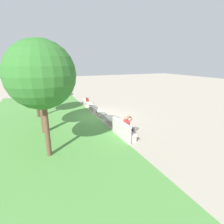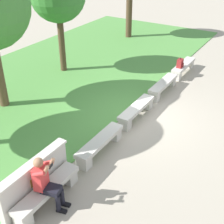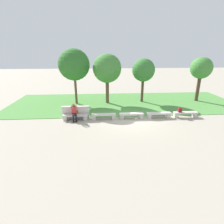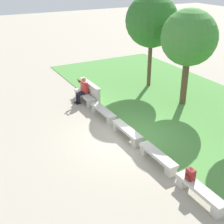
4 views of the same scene
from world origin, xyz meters
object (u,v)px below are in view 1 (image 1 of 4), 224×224
at_px(tree_left_background, 34,71).
at_px(tree_right_background, 41,75).
at_px(bench_far, 93,107).
at_px(backpack, 87,100).
at_px(bench_mid, 101,113).
at_px(tree_far_back, 39,78).
at_px(bench_main, 126,132).
at_px(person_photographer, 128,125).
at_px(bench_near, 111,121).
at_px(tree_behind_wall, 34,77).
at_px(bench_end, 86,102).

bearing_deg(tree_left_background, tree_right_background, -179.11).
height_order(bench_far, backpack, backpack).
bearing_deg(bench_mid, tree_far_back, 111.12).
bearing_deg(tree_far_back, bench_mid, -68.88).
bearing_deg(bench_main, bench_far, 0.00).
xyz_separation_m(bench_main, person_photographer, (-0.07, -0.08, 0.44)).
height_order(bench_near, person_photographer, person_photographer).
bearing_deg(tree_far_back, tree_left_background, 1.06).
height_order(tree_behind_wall, tree_right_background, tree_right_background).
xyz_separation_m(tree_behind_wall, tree_right_background, (-6.72, -0.24, 0.58)).
distance_m(person_photographer, tree_left_background, 13.33).
bearing_deg(bench_mid, bench_near, 180.00).
bearing_deg(bench_main, tree_far_back, 58.92).
relative_size(tree_left_background, tree_far_back, 0.93).
xyz_separation_m(bench_near, bench_far, (4.38, 0.00, 0.00)).
relative_size(bench_mid, bench_far, 1.00).
bearing_deg(bench_near, person_photographer, -178.09).
xyz_separation_m(bench_near, bench_end, (6.57, 0.00, 0.00)).
xyz_separation_m(person_photographer, tree_left_background, (12.21, 4.68, 2.62)).
height_order(bench_mid, bench_far, same).
distance_m(bench_main, tree_far_back, 6.04).
bearing_deg(bench_far, tree_behind_wall, 93.63).
distance_m(bench_near, tree_behind_wall, 6.84).
xyz_separation_m(bench_end, backpack, (-0.49, 0.00, 0.33)).
bearing_deg(bench_mid, bench_far, 0.00).
relative_size(bench_near, bench_mid, 1.00).
height_order(person_photographer, tree_left_background, tree_left_background).
xyz_separation_m(bench_far, backpack, (1.70, 0.00, 0.33)).
bearing_deg(tree_left_background, bench_mid, -149.36).
xyz_separation_m(tree_left_background, tree_right_background, (-12.59, -0.20, 0.45)).
distance_m(backpack, tree_behind_wall, 5.68).
height_order(bench_main, person_photographer, person_photographer).
xyz_separation_m(bench_main, tree_behind_wall, (6.27, 4.65, 2.93)).
relative_size(bench_main, tree_left_background, 0.42).
height_order(bench_far, tree_right_background, tree_right_background).
bearing_deg(bench_near, backpack, 0.02).
height_order(bench_end, person_photographer, person_photographer).
bearing_deg(tree_behind_wall, tree_right_background, -177.95).
distance_m(backpack, tree_left_background, 6.61).
bearing_deg(person_photographer, bench_near, 1.91).
xyz_separation_m(bench_near, tree_behind_wall, (4.08, 4.65, 2.93)).
bearing_deg(tree_behind_wall, bench_main, -143.47).
height_order(bench_far, bench_end, same).
xyz_separation_m(bench_mid, tree_behind_wall, (1.89, 4.65, 2.93)).
bearing_deg(bench_end, bench_mid, 180.00).
xyz_separation_m(bench_end, tree_left_background, (3.39, 4.60, 3.06)).
distance_m(bench_main, tree_right_background, 5.65).
distance_m(bench_far, tree_right_background, 8.99).
height_order(person_photographer, backpack, person_photographer).
relative_size(bench_far, backpack, 4.45).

